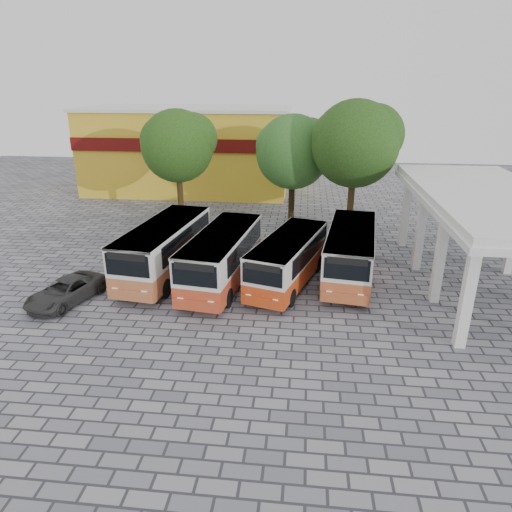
# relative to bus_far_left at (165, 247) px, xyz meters

# --- Properties ---
(ground) EXTENTS (90.00, 90.00, 0.00)m
(ground) POSITION_rel_bus_far_left_xyz_m (7.04, -3.60, -1.81)
(ground) COLOR slate
(ground) RESTS_ON ground
(terminal_shelter) EXTENTS (6.80, 15.80, 5.40)m
(terminal_shelter) POSITION_rel_bus_far_left_xyz_m (17.54, 0.40, 3.11)
(terminal_shelter) COLOR silver
(terminal_shelter) RESTS_ON ground
(shophouse_block) EXTENTS (20.40, 10.40, 8.30)m
(shophouse_block) POSITION_rel_bus_far_left_xyz_m (-3.96, 22.38, 2.36)
(shophouse_block) COLOR gold
(shophouse_block) RESTS_ON ground
(bus_far_left) EXTENTS (3.72, 8.94, 3.12)m
(bus_far_left) POSITION_rel_bus_far_left_xyz_m (0.00, 0.00, 0.00)
(bus_far_left) COLOR #AC5C32
(bus_far_left) RESTS_ON ground
(bus_centre_left) EXTENTS (3.63, 8.63, 3.01)m
(bus_centre_left) POSITION_rel_bus_far_left_xyz_m (3.52, -0.82, -0.06)
(bus_centre_left) COLOR #B63B1C
(bus_centre_left) RESTS_ON ground
(bus_centre_right) EXTENTS (4.45, 8.17, 2.77)m
(bus_centre_right) POSITION_rel_bus_far_left_xyz_m (7.19, -0.49, -0.20)
(bus_centre_right) COLOR #BE390F
(bus_centre_right) RESTS_ON ground
(bus_far_right) EXTENTS (3.61, 8.55, 2.98)m
(bus_far_right) POSITION_rel_bus_far_left_xyz_m (10.69, 0.69, -0.08)
(bus_far_right) COLOR #B14F26
(bus_far_right) RESTS_ON ground
(tree_left) EXTENTS (5.85, 5.58, 8.85)m
(tree_left) POSITION_rel_bus_far_left_xyz_m (-1.85, 10.80, 4.43)
(tree_left) COLOR #402D12
(tree_left) RESTS_ON ground
(tree_middle) EXTENTS (6.03, 5.75, 8.47)m
(tree_middle) POSITION_rel_bus_far_left_xyz_m (7.00, 11.80, 3.98)
(tree_middle) COLOR black
(tree_middle) RESTS_ON ground
(tree_right) EXTENTS (6.48, 6.17, 9.67)m
(tree_right) POSITION_rel_bus_far_left_xyz_m (11.45, 9.37, 4.98)
(tree_right) COLOR #423019
(tree_right) RESTS_ON ground
(parked_car) EXTENTS (3.30, 4.88, 1.24)m
(parked_car) POSITION_rel_bus_far_left_xyz_m (-4.15, -3.94, -1.18)
(parked_car) COLOR #2D2D2D
(parked_car) RESTS_ON ground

